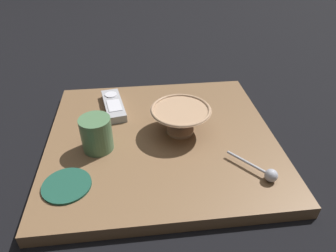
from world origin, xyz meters
TOP-DOWN VIEW (x-y plane):
  - ground_plane at (0.00, 0.00)m, footprint 6.00×6.00m
  - table at (0.00, 0.00)m, footprint 0.53×0.56m
  - cereal_bowl at (0.01, -0.05)m, footprint 0.15×0.15m
  - coffee_mug at (-0.03, 0.15)m, footprint 0.07×0.07m
  - teaspoon at (-0.18, -0.21)m, footprint 0.10×0.09m
  - tv_remote_near at (0.14, 0.12)m, footprint 0.16×0.08m
  - drink_coaster at (-0.15, 0.21)m, footprint 0.10×0.10m

SIDE VIEW (x-z plane):
  - ground_plane at x=0.00m, z-range 0.00..0.00m
  - table at x=0.00m, z-range 0.00..0.03m
  - drink_coaster at x=-0.15m, z-range 0.03..0.04m
  - tv_remote_near at x=0.14m, z-range 0.03..0.05m
  - teaspoon at x=-0.18m, z-range 0.03..0.06m
  - cereal_bowl at x=0.01m, z-range 0.04..0.10m
  - coffee_mug at x=-0.03m, z-range 0.03..0.11m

